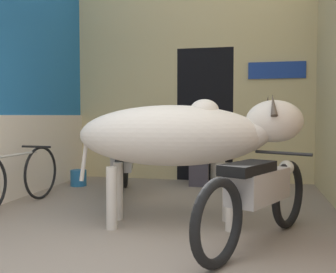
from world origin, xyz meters
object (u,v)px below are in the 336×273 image
object	(u,v)px
cow	(184,135)
motorcycle_far	(122,164)
bicycle	(16,178)
bucket	(78,178)
motorcycle_near	(258,194)
shopkeeper_seated	(200,144)
plastic_stool	(218,169)

from	to	relation	value
cow	motorcycle_far	size ratio (longest dim) A/B	1.17
bicycle	bucket	size ratio (longest dim) A/B	6.93
motorcycle_near	motorcycle_far	xyz separation A→B (m)	(-1.88, 1.76, -0.00)
shopkeeper_seated	motorcycle_far	bearing A→B (deg)	-130.35
cow	motorcycle_far	distance (m)	1.76
cow	plastic_stool	size ratio (longest dim) A/B	4.98
shopkeeper_seated	bucket	bearing A→B (deg)	-165.95
cow	motorcycle_near	bearing A→B (deg)	-32.84
motorcycle_near	bicycle	bearing A→B (deg)	164.60
cow	motorcycle_near	size ratio (longest dim) A/B	1.27
motorcycle_far	bicycle	world-z (taller)	motorcycle_far
motorcycle_near	shopkeeper_seated	size ratio (longest dim) A/B	1.45
motorcycle_far	plastic_stool	distance (m)	1.83
cow	motorcycle_near	distance (m)	1.02
bicycle	bucket	world-z (taller)	bicycle
motorcycle_far	motorcycle_near	bearing A→B (deg)	-43.11
cow	shopkeeper_seated	xyz separation A→B (m)	(-0.16, 2.40, -0.27)
motorcycle_far	shopkeeper_seated	bearing A→B (deg)	49.65
cow	shopkeeper_seated	world-z (taller)	cow
plastic_stool	bucket	xyz separation A→B (m)	(-2.22, -0.69, -0.12)
shopkeeper_seated	plastic_stool	bearing A→B (deg)	36.03
cow	motorcycle_near	world-z (taller)	cow
motorcycle_near	bicycle	size ratio (longest dim) A/B	1.04
motorcycle_far	plastic_stool	world-z (taller)	motorcycle_far
motorcycle_far	shopkeeper_seated	distance (m)	1.50
motorcycle_near	bucket	size ratio (longest dim) A/B	7.24
bicycle	shopkeeper_seated	distance (m)	2.93
shopkeeper_seated	bicycle	bearing A→B (deg)	-134.61
motorcycle_near	bicycle	xyz separation A→B (m)	(-2.96, 0.81, -0.08)
cow	bicycle	xyz separation A→B (m)	(-2.20, 0.33, -0.57)
motorcycle_near	bucket	distance (m)	3.75
cow	shopkeeper_seated	size ratio (longest dim) A/B	1.83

